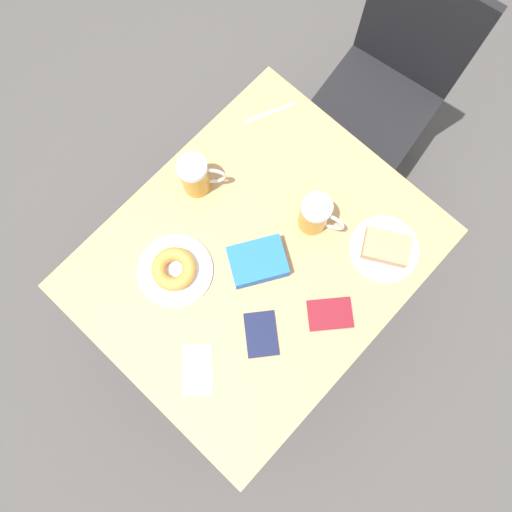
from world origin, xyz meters
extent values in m
plane|color=#474442|center=(0.00, 0.00, 0.00)|extent=(8.00, 8.00, 0.00)
cube|color=tan|center=(0.00, 0.00, 0.69)|extent=(0.81, 0.98, 0.03)
cylinder|color=black|center=(-0.36, -0.45, 0.34)|extent=(0.04, 0.04, 0.68)
cylinder|color=black|center=(0.36, -0.45, 0.34)|extent=(0.04, 0.04, 0.68)
cylinder|color=black|center=(-0.36, 0.45, 0.34)|extent=(0.04, 0.04, 0.68)
cylinder|color=black|center=(0.36, 0.45, 0.34)|extent=(0.04, 0.04, 0.68)
cube|color=black|center=(-0.12, 0.76, 0.46)|extent=(0.45, 0.45, 0.02)
cube|color=black|center=(-0.14, 0.94, 0.69)|extent=(0.40, 0.08, 0.45)
cylinder|color=black|center=(-0.27, 0.56, 0.22)|extent=(0.03, 0.03, 0.45)
cylinder|color=black|center=(0.08, 0.61, 0.22)|extent=(0.03, 0.03, 0.45)
cylinder|color=black|center=(-0.31, 0.91, 0.22)|extent=(0.03, 0.03, 0.45)
cylinder|color=black|center=(0.03, 0.96, 0.22)|extent=(0.03, 0.03, 0.45)
cylinder|color=silver|center=(0.26, 0.27, 0.71)|extent=(0.20, 0.20, 0.01)
cube|color=tan|center=(0.26, 0.27, 0.74)|extent=(0.16, 0.14, 0.04)
cylinder|color=silver|center=(-0.14, -0.19, 0.71)|extent=(0.22, 0.22, 0.01)
torus|color=#D18938|center=(-0.14, -0.19, 0.74)|extent=(0.13, 0.13, 0.04)
cylinder|color=#C68C23|center=(-0.28, 0.04, 0.77)|extent=(0.08, 0.08, 0.12)
cylinder|color=white|center=(-0.28, 0.04, 0.84)|extent=(0.09, 0.09, 0.02)
torus|color=silver|center=(-0.25, 0.08, 0.78)|extent=(0.07, 0.07, 0.09)
cylinder|color=#C68C23|center=(0.05, 0.19, 0.77)|extent=(0.08, 0.08, 0.12)
cylinder|color=white|center=(0.05, 0.19, 0.84)|extent=(0.09, 0.09, 0.02)
torus|color=silver|center=(0.09, 0.21, 0.78)|extent=(0.09, 0.04, 0.09)
cube|color=white|center=(0.10, -0.34, 0.71)|extent=(0.16, 0.16, 0.00)
cube|color=silver|center=(-0.29, 0.37, 0.71)|extent=(0.08, 0.16, 0.00)
cube|color=maroon|center=(0.27, 0.02, 0.71)|extent=(0.15, 0.15, 0.01)
cube|color=#141938|center=(0.16, -0.15, 0.71)|extent=(0.15, 0.15, 0.01)
cube|color=blue|center=(0.02, -0.01, 0.74)|extent=(0.18, 0.19, 0.06)
camera|label=1|loc=(0.23, -0.25, 2.12)|focal=35.00mm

